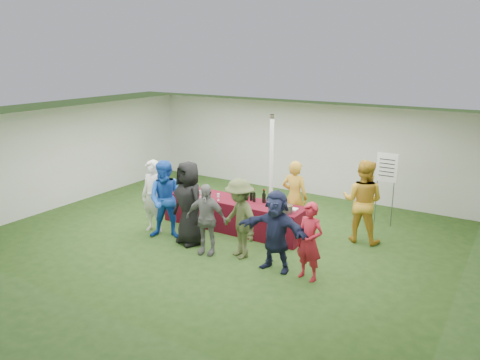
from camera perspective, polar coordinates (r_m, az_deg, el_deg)
The scene contains 18 objects.
ground at distance 11.08m, azimuth -1.53°, elevation -6.50°, with size 60.00×60.00×0.00m, color #284719.
tent at distance 11.41m, azimuth 3.84°, elevation 1.24°, with size 10.00×10.00×10.00m.
serving_table at distance 11.22m, azimuth -0.87°, elevation -4.17°, with size 3.60×0.80×0.75m, color #5B0A14.
wine_bottles at distance 10.90m, azimuth 1.95°, elevation -2.02°, with size 0.53×0.15×0.32m.
wine_glasses at distance 11.09m, azimuth -3.37°, elevation -1.79°, with size 2.72×0.11×0.16m.
water_bottle at distance 11.15m, azimuth -0.79°, elevation -1.71°, with size 0.07×0.07×0.23m.
bar_towel at distance 10.43m, azimuth 6.31°, elevation -3.52°, with size 0.25×0.18×0.03m, color white.
dump_bucket at distance 10.18m, azimuth 5.69°, elevation -3.54°, with size 0.26×0.26×0.18m, color slate.
wine_list_sign at distance 11.76m, azimuth 17.42°, elevation 0.82°, with size 0.50×0.03×1.80m.
staff_pourer at distance 10.93m, azimuth 6.66°, elevation -2.08°, with size 0.63×0.42×1.74m, color #BE8B25.
staff_back at distance 10.69m, azimuth 14.71°, elevation -2.51°, with size 0.91×0.71×1.87m, color gold.
customer_0 at distance 11.11m, azimuth -10.53°, elevation -1.98°, with size 0.63×0.41×1.73m, color silver.
customer_1 at distance 10.67m, azimuth -8.89°, elevation -2.40°, with size 0.88×0.68×1.80m, color blue.
customer_2 at distance 10.28m, azimuth -6.25°, elevation -2.81°, with size 0.91×0.60×1.87m, color black.
customer_3 at distance 9.79m, azimuth -4.17°, elevation -4.78°, with size 0.89×0.37×1.52m, color slate.
customer_4 at distance 9.57m, azimuth -0.04°, elevation -4.73°, with size 1.08×0.62×1.67m, color #474F2A.
customer_5 at distance 9.06m, azimuth 4.39°, elevation -6.18°, with size 1.49×0.48×1.61m, color #1B2140.
customer_6 at distance 8.78m, azimuth 8.47°, elevation -7.44°, with size 0.54×0.36×1.49m, color #A81929.
Camera 1 is at (5.67, -8.58, 4.12)m, focal length 35.00 mm.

